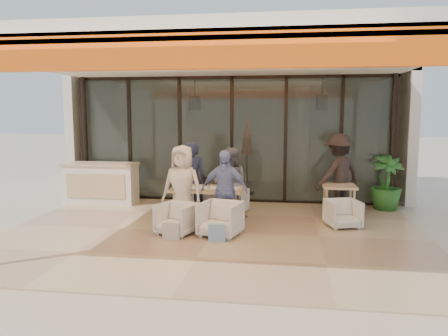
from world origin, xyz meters
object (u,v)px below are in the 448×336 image
(side_table, at_px, (339,190))
(host_counter, at_px, (101,183))
(chair_near_right, at_px, (220,217))
(diner_navy, at_px, (192,180))
(dining_table, at_px, (207,190))
(chair_far_left, at_px, (197,198))
(chair_far_right, at_px, (233,200))
(diner_cream, at_px, (182,187))
(chair_near_left, at_px, (176,217))
(side_chair, at_px, (343,212))
(diner_grey, at_px, (230,183))
(standing_woman, at_px, (339,174))
(diner_periwinkle, at_px, (224,190))
(potted_palm, at_px, (386,183))

(side_table, bearing_deg, host_counter, 172.41)
(chair_near_right, distance_m, diner_navy, 1.70)
(dining_table, distance_m, chair_far_left, 1.09)
(chair_far_right, distance_m, diner_navy, 1.11)
(chair_near_right, height_order, diner_navy, diner_navy)
(diner_cream, bearing_deg, diner_navy, 98.66)
(chair_near_left, distance_m, side_chair, 3.31)
(diner_grey, bearing_deg, chair_near_right, 86.18)
(chair_far_left, bearing_deg, diner_cream, 104.46)
(chair_far_left, xyz_separation_m, diner_grey, (0.84, -0.50, 0.44))
(dining_table, height_order, diner_cream, diner_cream)
(chair_far_left, relative_size, standing_woman, 0.37)
(diner_navy, height_order, side_table, diner_navy)
(host_counter, distance_m, diner_grey, 3.59)
(chair_far_right, distance_m, diner_periwinkle, 1.48)
(chair_near_left, relative_size, side_table, 0.90)
(diner_cream, distance_m, side_chair, 3.24)
(chair_far_right, height_order, chair_near_right, chair_near_right)
(chair_near_left, bearing_deg, host_counter, 154.24)
(chair_far_right, relative_size, potted_palm, 0.48)
(chair_far_left, height_order, potted_palm, potted_palm)
(diner_grey, height_order, standing_woman, standing_woman)
(dining_table, distance_m, side_table, 2.86)
(potted_palm, bearing_deg, chair_near_left, -148.28)
(chair_far_left, distance_m, diner_periwinkle, 1.69)
(diner_navy, bearing_deg, standing_woman, -174.60)
(dining_table, xyz_separation_m, potted_palm, (3.96, 1.74, -0.03))
(host_counter, distance_m, chair_far_left, 2.65)
(chair_far_right, bearing_deg, host_counter, 3.06)
(diner_grey, relative_size, side_chair, 2.46)
(host_counter, relative_size, diner_periwinkle, 1.17)
(diner_grey, xyz_separation_m, potted_palm, (3.53, 1.30, -0.12))
(host_counter, bearing_deg, diner_periwinkle, -29.79)
(side_table, bearing_deg, chair_far_right, 174.95)
(chair_near_left, bearing_deg, side_table, 45.94)
(host_counter, xyz_separation_m, diner_cream, (2.59, -1.96, 0.30))
(chair_near_left, bearing_deg, standing_woman, 51.58)
(chair_far_left, height_order, diner_grey, diner_grey)
(dining_table, height_order, diner_navy, diner_navy)
(diner_cream, height_order, side_chair, diner_cream)
(host_counter, relative_size, potted_palm, 1.42)
(dining_table, distance_m, standing_woman, 3.04)
(diner_navy, relative_size, diner_periwinkle, 1.06)
(chair_near_left, relative_size, diner_grey, 0.43)
(standing_woman, bearing_deg, chair_near_left, -4.15)
(diner_navy, xyz_separation_m, diner_cream, (0.00, -0.90, -0.00))
(diner_navy, xyz_separation_m, side_chair, (3.17, -0.46, -0.52))
(host_counter, bearing_deg, standing_woman, -3.15)
(diner_navy, bearing_deg, side_chair, 164.17)
(chair_far_right, xyz_separation_m, diner_periwinkle, (-0.00, -1.40, 0.47))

